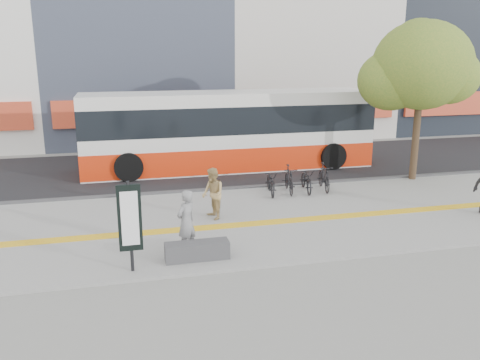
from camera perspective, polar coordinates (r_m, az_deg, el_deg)
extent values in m
plane|color=slate|center=(14.42, 4.65, -6.41)|extent=(120.00, 120.00, 0.00)
cube|color=slate|center=(15.75, 2.93, -4.39)|extent=(40.00, 7.00, 0.08)
cube|color=gold|center=(15.29, 3.47, -4.82)|extent=(40.00, 0.45, 0.01)
cube|color=black|center=(22.76, -2.53, 1.56)|extent=(40.00, 8.00, 0.06)
cube|color=#323234|center=(18.97, -0.12, -0.97)|extent=(40.00, 0.25, 0.14)
cube|color=#D24527|center=(27.72, -0.58, 8.05)|extent=(19.00, 0.50, 1.40)
cube|color=#323234|center=(12.65, -4.91, -8.03)|extent=(1.60, 0.45, 0.45)
cylinder|color=black|center=(11.93, -12.40, -5.25)|extent=(0.08, 0.08, 2.20)
cube|color=black|center=(11.86, -12.46, -4.24)|extent=(0.55, 0.08, 1.60)
cube|color=white|center=(11.81, -12.45, -4.32)|extent=(0.40, 0.02, 1.30)
cylinder|color=#332317|center=(21.22, 19.38, 4.33)|extent=(0.28, 0.28, 3.20)
ellipsoid|color=#426D24|center=(20.94, 20.06, 12.21)|extent=(3.80, 3.80, 3.42)
ellipsoid|color=#426D24|center=(20.85, 16.82, 10.80)|extent=(2.60, 2.60, 2.34)
ellipsoid|color=#426D24|center=(21.14, 22.64, 10.90)|extent=(2.40, 2.40, 2.16)
ellipsoid|color=#426D24|center=(21.76, 19.73, 14.41)|extent=(2.20, 2.20, 1.98)
cube|color=silver|center=(22.04, -1.29, 5.66)|extent=(12.58, 2.62, 3.36)
cube|color=red|center=(22.24, -1.27, 2.86)|extent=(12.60, 2.64, 1.05)
cube|color=black|center=(21.96, -1.30, 7.15)|extent=(12.60, 2.64, 1.15)
cylinder|color=black|center=(20.44, -12.58, 1.46)|extent=(1.15, 0.37, 1.15)
cylinder|color=black|center=(23.01, -12.78, 2.89)|extent=(1.15, 0.37, 1.15)
cylinder|color=black|center=(22.40, 10.55, 2.70)|extent=(1.15, 0.37, 1.15)
cylinder|color=black|center=(24.76, 8.06, 3.93)|extent=(1.15, 0.37, 1.15)
imported|color=black|center=(18.17, 3.55, -0.20)|extent=(0.87, 1.78, 0.89)
imported|color=black|center=(18.37, 5.61, 0.08)|extent=(0.74, 1.71, 0.99)
imported|color=black|center=(18.62, 7.60, 0.06)|extent=(0.87, 1.78, 0.89)
imported|color=black|center=(18.87, 9.56, 0.33)|extent=(0.74, 1.71, 0.99)
imported|color=black|center=(12.84, -6.15, -4.78)|extent=(0.73, 0.70, 1.68)
imported|color=tan|center=(15.37, -3.12, -1.58)|extent=(0.74, 0.88, 1.60)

